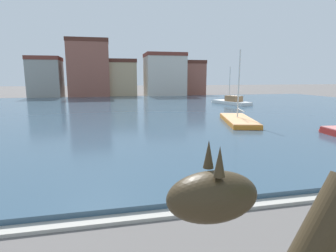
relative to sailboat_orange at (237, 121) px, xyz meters
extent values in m
cube|color=#334C60|center=(-8.29, 10.84, -0.23)|extent=(85.56, 52.29, 0.32)
cube|color=#ADA89E|center=(-8.29, -15.55, -0.33)|extent=(85.56, 0.50, 0.12)
ellipsoid|color=#382B19|center=(-11.44, -22.47, 3.52)|extent=(0.47, 0.26, 0.25)
cone|color=#382B19|center=(-11.44, -22.53, 3.71)|extent=(0.05, 0.05, 0.14)
cone|color=#382B19|center=(-11.44, -22.40, 3.71)|extent=(0.05, 0.05, 0.14)
cube|color=orange|center=(-0.19, -0.72, -0.04)|extent=(4.10, 7.62, 0.69)
ellipsoid|color=orange|center=(0.69, 2.62, -0.04)|extent=(2.68, 2.99, 0.65)
cube|color=#E2A56E|center=(-0.19, -0.72, 0.33)|extent=(4.02, 7.47, 0.06)
cylinder|color=silver|center=(-0.05, -0.19, 3.43)|extent=(0.12, 0.12, 6.25)
cylinder|color=silver|center=(-0.37, -1.42, 1.20)|extent=(0.72, 2.48, 0.08)
cube|color=white|center=(6.78, 15.55, -0.01)|extent=(4.08, 7.18, 0.75)
ellipsoid|color=white|center=(5.87, 18.67, -0.01)|extent=(2.62, 2.86, 0.72)
cube|color=silver|center=(6.78, 15.55, 0.40)|extent=(4.00, 7.04, 0.06)
cube|color=#9E7047|center=(6.92, 15.06, 0.85)|extent=(2.19, 2.74, 0.84)
cylinder|color=silver|center=(6.64, 16.05, 3.00)|extent=(0.12, 0.12, 5.26)
cylinder|color=silver|center=(6.97, 14.90, 1.27)|extent=(0.74, 2.32, 0.08)
ellipsoid|color=red|center=(4.65, -6.44, 0.00)|extent=(1.84, 2.04, 0.73)
cube|color=gray|center=(-24.60, 39.57, 3.55)|extent=(6.37, 7.20, 7.88)
cube|color=brown|center=(-24.60, 39.57, 7.89)|extent=(6.49, 7.34, 0.80)
cube|color=#8E5142|center=(-15.66, 39.06, 5.45)|extent=(8.56, 5.83, 11.67)
cube|color=#51281E|center=(-15.66, 39.06, 11.68)|extent=(8.73, 5.95, 0.80)
cube|color=tan|center=(-9.49, 40.43, 3.41)|extent=(8.06, 6.52, 7.59)
cube|color=#51281E|center=(-9.49, 40.43, 7.60)|extent=(8.22, 6.65, 0.80)
cube|color=beige|center=(1.15, 39.43, 4.13)|extent=(8.79, 7.90, 9.03)
cube|color=brown|center=(1.15, 39.43, 9.04)|extent=(8.96, 8.06, 0.80)
cube|color=#8E5142|center=(7.36, 42.94, 3.43)|extent=(8.09, 7.52, 7.63)
cube|color=#51281E|center=(7.36, 42.94, 7.64)|extent=(8.25, 7.67, 0.80)
camera|label=1|loc=(-11.91, -23.61, 4.08)|focal=29.20mm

